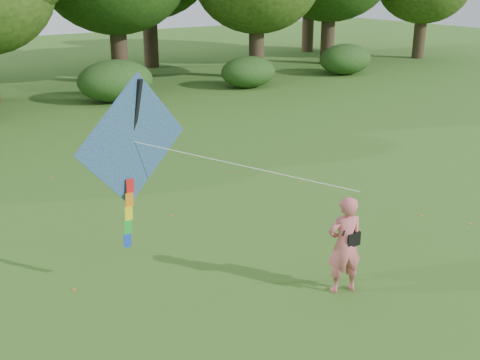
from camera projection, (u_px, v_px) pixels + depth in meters
ground at (334, 270)px, 11.96m from camera, size 100.00×100.00×0.00m
man_kite_flyer at (344, 245)px, 10.90m from camera, size 0.78×0.62×1.86m
crossbody_bag at (351, 238)px, 10.89m from camera, size 0.43×0.20×0.72m
flying_kite at (133, 144)px, 10.47m from camera, size 4.45×2.70×3.20m
shrub_band at (35, 92)px, 25.08m from camera, size 39.15×3.22×1.88m
fallen_leaves at (214, 204)px, 15.32m from camera, size 10.26×14.07×0.01m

